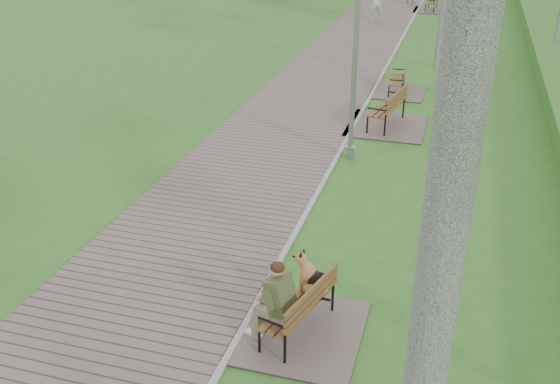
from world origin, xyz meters
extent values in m
cube|color=#74615D|center=(-1.75, 21.50, 0.02)|extent=(3.50, 67.00, 0.04)
cube|color=#999993|center=(0.00, 21.50, 0.03)|extent=(0.10, 67.00, 0.05)
cube|color=#74615D|center=(0.82, 4.96, 0.02)|extent=(1.78, 1.97, 0.04)
cube|color=brown|center=(0.77, 4.96, 0.44)|extent=(0.82, 1.54, 0.04)
cube|color=brown|center=(1.00, 4.90, 0.71)|extent=(0.43, 1.44, 0.33)
cube|color=#74615D|center=(0.84, 14.01, 0.02)|extent=(2.04, 2.27, 0.04)
cube|color=brown|center=(0.79, 14.01, 0.51)|extent=(0.82, 1.77, 0.05)
cube|color=brown|center=(1.06, 13.96, 0.82)|extent=(0.36, 1.68, 0.37)
cube|color=#74615D|center=(0.75, 17.18, 0.02)|extent=(1.64, 1.83, 0.04)
cube|color=brown|center=(0.70, 17.18, 0.41)|extent=(0.48, 1.39, 0.04)
cube|color=brown|center=(0.91, 17.19, 0.66)|extent=(0.11, 1.37, 0.30)
cube|color=#74615D|center=(0.70, 32.08, 0.02)|extent=(1.80, 2.00, 0.04)
cube|color=brown|center=(0.65, 32.08, 0.45)|extent=(0.52, 1.52, 0.04)
cylinder|color=gray|center=(0.29, 11.58, 0.15)|extent=(0.20, 0.20, 0.30)
cylinder|color=gray|center=(0.29, 11.58, 2.53)|extent=(0.12, 0.12, 5.07)
imported|color=silver|center=(-1.73, 28.76, 0.91)|extent=(0.76, 0.60, 1.82)
cylinder|color=silver|center=(2.63, 0.35, 4.59)|extent=(0.20, 0.20, 9.17)
camera|label=1|loc=(2.61, -2.09, 5.88)|focal=40.00mm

